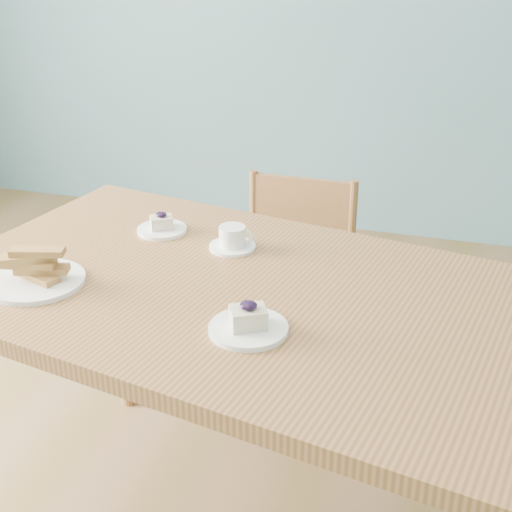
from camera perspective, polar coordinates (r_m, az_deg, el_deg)
room at (r=1.35m, az=-7.73°, el=15.11°), size 5.01×5.01×2.71m
dining_table at (r=1.70m, az=-0.67°, el=-5.07°), size 1.63×1.12×0.80m
dining_chair at (r=2.40m, az=2.80°, el=-3.60°), size 0.38×0.36×0.82m
cheesecake_plate_near at (r=1.49m, az=-0.61°, el=-5.46°), size 0.17×0.17×0.07m
cheesecake_plate_far at (r=1.98m, az=-7.54°, el=2.35°), size 0.14×0.14×0.06m
coffee_cup at (r=1.86m, az=-1.87°, el=1.35°), size 0.12×0.12×0.06m
biscotti_plate at (r=1.75m, az=-17.25°, el=-1.30°), size 0.23×0.23×0.09m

